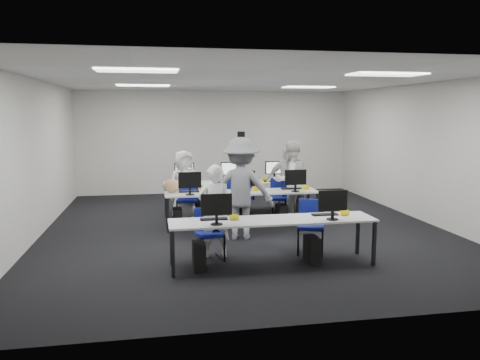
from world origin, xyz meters
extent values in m
plane|color=black|center=(0.00, 0.00, 0.00)|extent=(9.00, 9.00, 0.00)
plane|color=white|center=(0.00, 0.00, 3.00)|extent=(9.00, 9.00, 0.00)
cube|color=silver|center=(0.00, 4.50, 1.50)|extent=(8.00, 0.02, 3.00)
cube|color=silver|center=(0.00, -4.50, 1.50)|extent=(8.00, 0.02, 3.00)
cube|color=silver|center=(-4.00, 0.00, 1.50)|extent=(0.02, 9.00, 3.00)
cube|color=silver|center=(4.00, 0.00, 1.50)|extent=(0.02, 9.00, 3.00)
cube|color=white|center=(-2.00, -2.00, 2.98)|extent=(1.20, 0.60, 0.02)
cube|color=white|center=(2.00, -2.00, 2.98)|extent=(1.20, 0.60, 0.02)
cube|color=white|center=(-2.00, 2.00, 2.98)|extent=(1.20, 0.60, 0.02)
cube|color=white|center=(2.00, 2.00, 2.98)|extent=(1.20, 0.60, 0.02)
cube|color=silver|center=(0.00, -2.40, 0.71)|extent=(3.20, 0.70, 0.03)
cube|color=black|center=(-1.55, -2.70, 0.35)|extent=(0.05, 0.05, 0.70)
cube|color=black|center=(-1.55, -2.10, 0.35)|extent=(0.05, 0.05, 0.70)
cube|color=black|center=(1.55, -2.70, 0.35)|extent=(0.05, 0.05, 0.70)
cube|color=black|center=(1.55, -2.10, 0.35)|extent=(0.05, 0.05, 0.70)
cube|color=silver|center=(0.00, 0.20, 0.71)|extent=(3.20, 0.70, 0.03)
cube|color=black|center=(-1.55, -0.10, 0.35)|extent=(0.05, 0.05, 0.70)
cube|color=black|center=(-1.55, 0.50, 0.35)|extent=(0.05, 0.05, 0.70)
cube|color=black|center=(1.55, -0.10, 0.35)|extent=(0.05, 0.05, 0.70)
cube|color=black|center=(1.55, 0.50, 0.35)|extent=(0.05, 0.05, 0.70)
cube|color=silver|center=(0.00, 1.60, 0.71)|extent=(3.20, 0.70, 0.03)
cube|color=black|center=(-1.55, 1.30, 0.35)|extent=(0.05, 0.05, 0.70)
cube|color=black|center=(-1.55, 1.90, 0.35)|extent=(0.05, 0.05, 0.70)
cube|color=black|center=(1.55, 1.30, 0.35)|extent=(0.05, 0.05, 0.70)
cube|color=black|center=(1.55, 1.90, 0.35)|extent=(0.05, 0.05, 0.70)
cube|color=#0B2C9A|center=(-0.90, -2.58, 1.03)|extent=(0.46, 0.04, 0.32)
cube|color=black|center=(-0.90, -2.26, 0.74)|extent=(0.42, 0.14, 0.02)
ellipsoid|color=black|center=(-0.60, -2.26, 0.75)|extent=(0.07, 0.10, 0.04)
cube|color=black|center=(-1.15, -2.40, 0.21)|extent=(0.18, 0.40, 0.42)
cube|color=white|center=(0.90, -2.58, 1.03)|extent=(0.46, 0.04, 0.32)
cube|color=black|center=(0.90, -2.26, 0.74)|extent=(0.42, 0.14, 0.02)
ellipsoid|color=black|center=(1.20, -2.26, 0.75)|extent=(0.07, 0.10, 0.04)
cube|color=black|center=(0.65, -2.40, 0.21)|extent=(0.18, 0.40, 0.42)
cube|color=white|center=(-1.10, 0.02, 1.03)|extent=(0.46, 0.04, 0.32)
cube|color=black|center=(-1.10, 0.34, 0.74)|extent=(0.42, 0.14, 0.02)
ellipsoid|color=black|center=(-0.80, 0.34, 0.75)|extent=(0.07, 0.10, 0.04)
cube|color=black|center=(-1.35, 0.20, 0.21)|extent=(0.18, 0.40, 0.42)
cube|color=white|center=(0.00, 0.02, 1.03)|extent=(0.46, 0.04, 0.32)
cube|color=black|center=(0.00, 0.34, 0.74)|extent=(0.42, 0.14, 0.02)
ellipsoid|color=black|center=(0.30, 0.34, 0.75)|extent=(0.07, 0.10, 0.04)
cube|color=black|center=(-0.25, 0.20, 0.21)|extent=(0.18, 0.40, 0.42)
cube|color=white|center=(1.10, 0.02, 1.03)|extent=(0.46, 0.04, 0.32)
cube|color=black|center=(1.10, 0.34, 0.74)|extent=(0.42, 0.14, 0.02)
ellipsoid|color=black|center=(1.40, 0.34, 0.75)|extent=(0.07, 0.10, 0.04)
cube|color=black|center=(0.85, 0.20, 0.21)|extent=(0.18, 0.40, 0.42)
cube|color=white|center=(-1.10, 1.78, 1.03)|extent=(0.46, 0.04, 0.32)
cube|color=black|center=(-1.10, 1.46, 0.74)|extent=(0.42, 0.14, 0.02)
ellipsoid|color=black|center=(-1.40, 1.46, 0.75)|extent=(0.07, 0.10, 0.04)
cube|color=black|center=(-0.85, 1.60, 0.21)|extent=(0.18, 0.40, 0.42)
cube|color=white|center=(0.00, 1.78, 1.03)|extent=(0.46, 0.04, 0.32)
cube|color=black|center=(0.00, 1.46, 0.74)|extent=(0.42, 0.14, 0.02)
ellipsoid|color=black|center=(-0.30, 1.46, 0.75)|extent=(0.07, 0.10, 0.04)
cube|color=black|center=(0.25, 1.60, 0.21)|extent=(0.18, 0.40, 0.42)
cube|color=white|center=(1.10, 1.78, 1.03)|extent=(0.46, 0.04, 0.32)
cube|color=black|center=(1.10, 1.46, 0.74)|extent=(0.42, 0.14, 0.02)
ellipsoid|color=black|center=(0.80, 1.46, 0.75)|extent=(0.07, 0.10, 0.04)
cube|color=black|center=(1.35, 1.60, 0.21)|extent=(0.18, 0.40, 0.42)
cube|color=navy|center=(-0.94, -1.95, 0.42)|extent=(0.47, 0.46, 0.06)
cube|color=navy|center=(-0.97, -1.77, 0.66)|extent=(0.39, 0.12, 0.33)
cube|color=navy|center=(0.79, -1.90, 0.46)|extent=(0.55, 0.54, 0.06)
cube|color=navy|center=(0.86, -1.71, 0.71)|extent=(0.41, 0.19, 0.36)
cube|color=navy|center=(-1.10, 0.86, 0.47)|extent=(0.51, 0.50, 0.06)
cube|color=navy|center=(-1.06, 1.06, 0.73)|extent=(0.43, 0.12, 0.37)
cube|color=navy|center=(-0.04, 0.85, 0.49)|extent=(0.57, 0.56, 0.06)
cube|color=navy|center=(-0.10, 1.06, 0.77)|extent=(0.45, 0.17, 0.39)
cube|color=navy|center=(1.00, 0.82, 0.45)|extent=(0.48, 0.47, 0.06)
cube|color=navy|center=(1.02, 1.01, 0.70)|extent=(0.41, 0.11, 0.35)
cube|color=navy|center=(-1.07, 0.98, 0.44)|extent=(0.45, 0.43, 0.06)
cube|color=navy|center=(-1.08, 0.79, 0.69)|extent=(0.40, 0.07, 0.34)
cube|color=navy|center=(0.13, 0.94, 0.48)|extent=(0.51, 0.49, 0.06)
cube|color=navy|center=(0.15, 0.73, 0.76)|extent=(0.45, 0.10, 0.38)
cube|color=navy|center=(1.26, 1.01, 0.45)|extent=(0.44, 0.42, 0.06)
cube|color=navy|center=(1.26, 0.82, 0.70)|extent=(0.41, 0.06, 0.35)
ellipsoid|color=tan|center=(-1.45, 0.33, 0.87)|extent=(0.36, 0.25, 0.28)
imported|color=silver|center=(-0.83, -1.81, 0.77)|extent=(0.56, 0.37, 1.54)
imported|color=silver|center=(1.18, 0.66, 0.88)|extent=(1.02, 0.91, 1.75)
imported|color=silver|center=(-1.15, 1.03, 0.77)|extent=(0.88, 0.73, 1.54)
imported|color=silver|center=(1.22, 1.10, 0.80)|extent=(1.01, 0.73, 1.60)
imported|color=slate|center=(-0.21, -0.78, 0.95)|extent=(1.35, 0.96, 1.90)
cube|color=black|center=(-0.17, -0.60, 1.96)|extent=(0.18, 0.21, 0.10)
camera|label=1|loc=(-1.76, -9.26, 2.37)|focal=35.00mm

